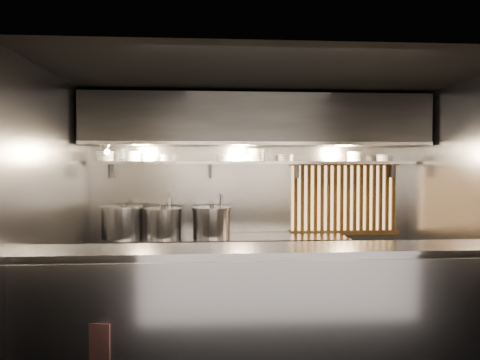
{
  "coord_description": "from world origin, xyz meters",
  "views": [
    {
      "loc": [
        -0.65,
        -5.03,
        1.87
      ],
      "look_at": [
        -0.25,
        0.55,
        1.67
      ],
      "focal_mm": 35.0,
      "sensor_mm": 36.0,
      "label": 1
    }
  ],
  "objects": [
    {
      "name": "bowl_shelf",
      "position": [
        0.0,
        1.32,
        1.88
      ],
      "size": [
        4.4,
        0.34,
        0.04
      ],
      "primitive_type": "cube",
      "color": "#95959A",
      "rests_on": "wall_back"
    },
    {
      "name": "red_placard",
      "position": [
        -1.56,
        -1.22,
        0.39
      ],
      "size": [
        0.26,
        0.08,
        0.37
      ],
      "primitive_type": "cube",
      "rotation": [
        0.0,
        0.0,
        -0.23
      ],
      "color": "red",
      "rests_on": "serving_counter"
    },
    {
      "name": "faucet_left",
      "position": [
        -1.15,
        1.37,
        1.31
      ],
      "size": [
        0.04,
        0.3,
        0.5
      ],
      "color": "silver",
      "rests_on": "wall_back"
    },
    {
      "name": "bowl_stack_2",
      "position": [
        -1.17,
        1.32,
        1.95
      ],
      "size": [
        0.21,
        0.21,
        0.09
      ],
      "color": "white",
      "rests_on": "bowl_shelf"
    },
    {
      "name": "faucet_right",
      "position": [
        -0.45,
        1.37,
        1.31
      ],
      "size": [
        0.04,
        0.3,
        0.5
      ],
      "color": "silver",
      "rests_on": "wall_back"
    },
    {
      "name": "bowl_stack_6",
      "position": [
        1.4,
        1.32,
        1.97
      ],
      "size": [
        0.21,
        0.21,
        0.13
      ],
      "color": "white",
      "rests_on": "bowl_shelf"
    },
    {
      "name": "ceiling",
      "position": [
        0.0,
        0.0,
        2.8
      ],
      "size": [
        4.5,
        4.5,
        0.0
      ],
      "primitive_type": "plane",
      "rotation": [
        3.14,
        0.0,
        0.0
      ],
      "color": "black",
      "rests_on": "wall_back"
    },
    {
      "name": "bowl_stack_1",
      "position": [
        -1.63,
        1.32,
        1.97
      ],
      "size": [
        0.21,
        0.21,
        0.13
      ],
      "color": "white",
      "rests_on": "bowl_shelf"
    },
    {
      "name": "wall_left",
      "position": [
        -2.25,
        0.0,
        1.4
      ],
      "size": [
        0.0,
        3.0,
        3.0
      ],
      "primitive_type": "plane",
      "rotation": [
        1.57,
        0.0,
        1.57
      ],
      "color": "gray",
      "rests_on": "floor"
    },
    {
      "name": "stock_pot_left",
      "position": [
        -1.75,
        1.14,
        1.11
      ],
      "size": [
        0.65,
        0.65,
        0.45
      ],
      "rotation": [
        0.0,
        0.0,
        0.2
      ],
      "color": "#95959A",
      "rests_on": "cooking_bench"
    },
    {
      "name": "heat_lamp",
      "position": [
        -1.9,
        0.85,
        2.07
      ],
      "size": [
        0.25,
        0.35,
        0.2
      ],
      "color": "#95959A",
      "rests_on": "exhaust_hood"
    },
    {
      "name": "stock_pot_right",
      "position": [
        -0.58,
        1.15,
        1.1
      ],
      "size": [
        0.58,
        0.58,
        0.43
      ],
      "rotation": [
        0.0,
        0.0,
        -0.12
      ],
      "color": "#95959A",
      "rests_on": "cooking_bench"
    },
    {
      "name": "cooking_bench",
      "position": [
        -0.3,
        1.13,
        0.45
      ],
      "size": [
        3.0,
        0.7,
        0.9
      ],
      "primitive_type": "cube",
      "color": "#95959A",
      "rests_on": "floor"
    },
    {
      "name": "wood_screen",
      "position": [
        1.3,
        1.45,
        1.38
      ],
      "size": [
        1.56,
        0.09,
        1.04
      ],
      "color": "#FFBE72",
      "rests_on": "wall_back"
    },
    {
      "name": "bowl_stack_7",
      "position": [
        1.82,
        1.32,
        1.95
      ],
      "size": [
        0.23,
        0.23,
        0.09
      ],
      "color": "white",
      "rests_on": "bowl_shelf"
    },
    {
      "name": "wall_back",
      "position": [
        0.0,
        1.5,
        1.4
      ],
      "size": [
        4.5,
        0.0,
        4.5
      ],
      "primitive_type": "plane",
      "rotation": [
        1.57,
        0.0,
        0.0
      ],
      "color": "gray",
      "rests_on": "floor"
    },
    {
      "name": "floor",
      "position": [
        0.0,
        0.0,
        0.0
      ],
      "size": [
        4.5,
        4.5,
        0.0
      ],
      "primitive_type": "plane",
      "color": "black",
      "rests_on": "ground"
    },
    {
      "name": "serving_counter",
      "position": [
        0.0,
        -0.96,
        0.57
      ],
      "size": [
        4.5,
        0.56,
        1.13
      ],
      "color": "#95959A",
      "rests_on": "floor"
    },
    {
      "name": "stock_pot_mid",
      "position": [
        -1.22,
        1.11,
        1.1
      ],
      "size": [
        0.53,
        0.53,
        0.43
      ],
      "rotation": [
        0.0,
        0.0,
        -0.09
      ],
      "color": "#95959A",
      "rests_on": "cooking_bench"
    },
    {
      "name": "bowl_stack_5",
      "position": [
        0.43,
        1.32,
        1.95
      ],
      "size": [
        0.22,
        0.22,
        0.09
      ],
      "color": "white",
      "rests_on": "bowl_shelf"
    },
    {
      "name": "wall_right",
      "position": [
        2.25,
        0.0,
        1.4
      ],
      "size": [
        0.0,
        3.0,
        3.0
      ],
      "primitive_type": "plane",
      "rotation": [
        1.57,
        0.0,
        -1.57
      ],
      "color": "gray",
      "rests_on": "floor"
    },
    {
      "name": "pendant_bulb",
      "position": [
        -0.1,
        1.2,
        1.96
      ],
      "size": [
        0.09,
        0.09,
        0.19
      ],
      "color": "#2D2D30",
      "rests_on": "exhaust_hood"
    },
    {
      "name": "exhaust_hood",
      "position": [
        0.0,
        1.1,
        2.42
      ],
      "size": [
        4.4,
        0.81,
        0.65
      ],
      "color": "#2D2D30",
      "rests_on": "ceiling"
    },
    {
      "name": "bowl_stack_0",
      "position": [
        -2.0,
        1.32,
        1.97
      ],
      "size": [
        0.23,
        0.23,
        0.13
      ],
      "color": "white",
      "rests_on": "bowl_shelf"
    },
    {
      "name": "bowl_stack_4",
      "position": [
        0.03,
        1.32,
        1.98
      ],
      "size": [
        0.24,
        0.24,
        0.17
      ],
      "color": "white",
      "rests_on": "bowl_shelf"
    },
    {
      "name": "bowl_stack_3",
      "position": [
        -0.4,
        1.32,
        1.95
      ],
      "size": [
        0.2,
        0.2,
        0.09
      ],
      "color": "white",
      "rests_on": "bowl_shelf"
    }
  ]
}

